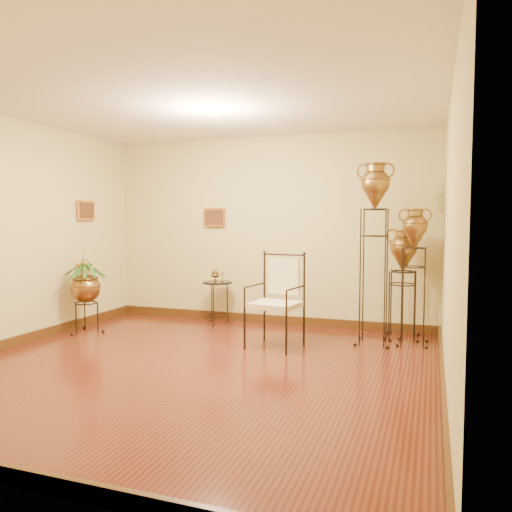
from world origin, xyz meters
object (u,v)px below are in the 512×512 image
(planter_urn, at_px, (85,285))
(armchair, at_px, (275,301))
(amphora_mid, at_px, (414,275))
(side_table, at_px, (217,302))
(amphora_tall, at_px, (374,251))

(planter_urn, distance_m, armchair, 2.72)
(amphora_mid, bearing_deg, planter_urn, -169.44)
(amphora_mid, relative_size, armchair, 1.51)
(amphora_mid, distance_m, side_table, 2.89)
(amphora_tall, bearing_deg, side_table, 168.39)
(amphora_tall, xyz_separation_m, planter_urn, (-3.83, -0.66, -0.50))
(side_table, bearing_deg, planter_urn, -142.40)
(amphora_tall, xyz_separation_m, side_table, (-2.35, 0.48, -0.83))
(amphora_tall, bearing_deg, planter_urn, -170.22)
(armchair, height_order, side_table, armchair)
(amphora_tall, height_order, armchair, amphora_tall)
(amphora_mid, bearing_deg, amphora_tall, -163.25)
(planter_urn, bearing_deg, amphora_tall, 9.78)
(armchair, bearing_deg, side_table, 148.68)
(amphora_tall, relative_size, amphora_mid, 1.33)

